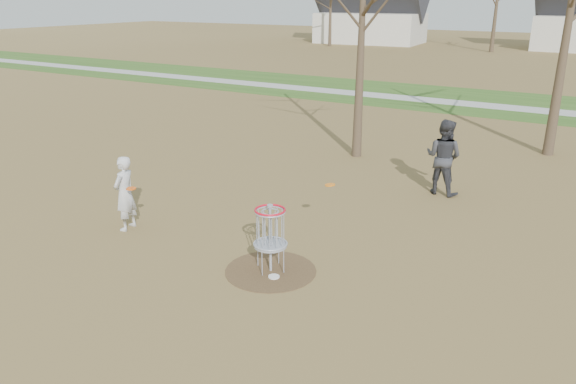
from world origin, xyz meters
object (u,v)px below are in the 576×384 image
at_px(disc_golf_basket, 270,228).
at_px(player_standing, 125,193).
at_px(player_throwing, 443,157).
at_px(disc_grounded, 274,277).

bearing_deg(disc_golf_basket, player_standing, 178.82).
bearing_deg(player_throwing, disc_grounded, 86.31).
height_order(player_standing, disc_golf_basket, player_standing).
xyz_separation_m(player_standing, disc_golf_basket, (3.97, -0.08, 0.05)).
bearing_deg(player_standing, disc_golf_basket, 79.62).
bearing_deg(disc_grounded, player_throwing, 78.47).
relative_size(disc_grounded, disc_golf_basket, 0.16).
distance_m(player_throwing, disc_golf_basket, 6.42).
bearing_deg(player_throwing, disc_golf_basket, 84.19).
xyz_separation_m(player_standing, player_throwing, (5.49, 6.16, 0.16)).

